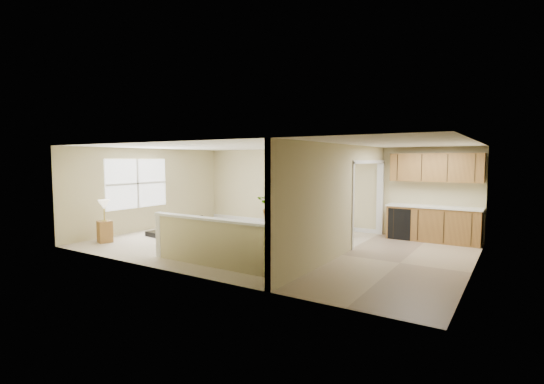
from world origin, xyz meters
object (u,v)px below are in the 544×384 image
Objects in this scene: loveseat at (317,220)px; accent_table at (292,214)px; small_plant at (343,227)px; piano_bench at (222,234)px; palm_plant at (276,207)px; piano at (178,217)px; lamp_stand at (105,224)px.

accent_table is at bearing -175.51° from loveseat.
piano_bench is at bearing -131.80° from small_plant.
palm_plant reaches higher than loveseat.
accent_table is 0.59× the size of palm_plant.
loveseat is at bearing 3.35° from palm_plant.
loveseat is at bearing 51.05° from piano.
lamp_stand is (-4.97, -4.05, 0.21)m from small_plant.
accent_table reaches higher than piano_bench.
lamp_stand is (-2.38, -4.62, -0.14)m from palm_plant.
piano is at bearing -130.29° from accent_table.
accent_table is at bearing 55.54° from piano.
palm_plant is (-0.30, 3.12, 0.35)m from piano_bench.
palm_plant is at bearing 167.67° from small_plant.
piano_bench is 0.48× the size of loveseat.
lamp_stand is (-2.69, -1.50, 0.21)m from piano_bench.
palm_plant is at bearing 162.73° from loveseat.
small_plant is at bearing 39.20° from lamp_stand.
accent_table is 1.20× the size of small_plant.
lamp_stand is at bearing -150.81° from piano_bench.
piano is 3.24m from palm_plant.
palm_plant is (-0.76, 0.25, 0.13)m from accent_table.
small_plant reaches higher than piano_bench.
piano is at bearing 62.36° from lamp_stand.
piano_bench is at bearing -98.99° from accent_table.
accent_table reaches higher than small_plant.
loveseat is 1.29× the size of palm_plant.
piano_bench is 2.91m from accent_table.
palm_plant is at bearing 95.59° from piano_bench.
loveseat is 1.51m from palm_plant.
loveseat is 1.45× the size of lamp_stand.
palm_plant is 2.03× the size of small_plant.
piano_bench is 3.41m from loveseat.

